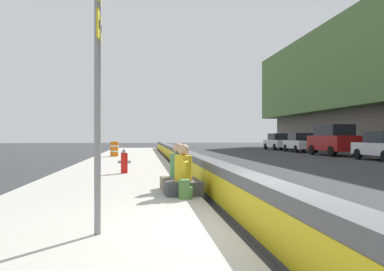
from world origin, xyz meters
The scene contains 12 objects.
ground_plane centered at (0.00, 0.00, 0.00)m, with size 160.00×160.00×0.00m, color #353538.
sidewalk_strip centered at (0.00, 2.65, 0.07)m, with size 80.00×4.40×0.14m, color #B5B2A8.
jersey_barrier centered at (0.00, 0.00, 0.42)m, with size 76.00×0.45×0.85m.
route_sign_post centered at (-0.05, 2.31, 2.21)m, with size 0.44×0.09×3.60m.
fire_hydrant centered at (9.03, 2.38, 0.59)m, with size 0.26×0.46×0.88m.
seated_person_foreground centered at (3.47, 0.81, 0.50)m, with size 0.74×0.86×1.14m.
seated_person_middle centered at (4.42, 0.85, 0.50)m, with size 0.76×0.87×1.14m.
backpack centered at (2.93, 0.84, 0.33)m, with size 0.32×0.28×0.40m.
construction_barrel centered at (21.13, 3.57, 0.62)m, with size 0.54×0.54×0.95m.
parked_car_midline centered at (23.18, -12.20, 1.18)m, with size 4.86×2.19×2.28m.
parked_car_far centered at (29.66, -12.23, 0.86)m, with size 4.55×2.06×1.71m.
parked_car_farther centered at (35.62, -12.21, 0.86)m, with size 4.54×2.04×1.71m.
Camera 1 is at (-5.67, 1.70, 1.46)m, focal length 38.45 mm.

